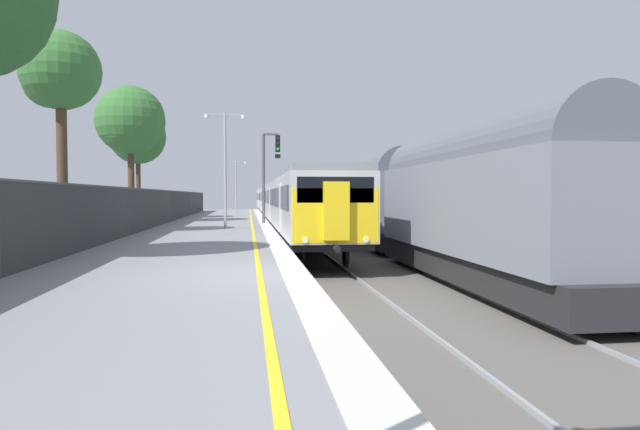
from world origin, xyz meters
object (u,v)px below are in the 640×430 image
Objects in this scene: platform_lamp_mid at (225,161)px; freight_train_adjacent_track at (410,197)px; signal_gantry at (268,167)px; background_tree_left at (58,75)px; platform_lamp_far at (236,182)px; background_tree_right at (137,138)px; commuter_train_at_platform at (279,200)px; background_tree_centre at (129,122)px.

freight_train_adjacent_track is at bearing -35.55° from platform_lamp_mid.
signal_gantry is 0.63× the size of background_tree_left.
signal_gantry is 0.93× the size of platform_lamp_mid.
signal_gantry is at bearing -83.54° from platform_lamp_far.
platform_lamp_mid reaches higher than platform_lamp_far.
background_tree_right is at bearing -118.36° from platform_lamp_far.
commuter_train_at_platform is 8.06× the size of background_tree_right.
platform_lamp_mid is 8.20m from background_tree_left.
platform_lamp_far is (-2.30, 20.34, -0.33)m from signal_gantry.
platform_lamp_mid is at bearing -50.04° from background_tree_centre.
platform_lamp_far is at bearing 90.00° from platform_lamp_mid.
platform_lamp_mid reaches higher than signal_gantry.
freight_train_adjacent_track is 15.59m from background_tree_left.
freight_train_adjacent_track is 3.11× the size of background_tree_left.
signal_gantry is at bearing 66.19° from platform_lamp_mid.
platform_lamp_mid is at bearing -62.74° from background_tree_right.
signal_gantry reaches higher than commuter_train_at_platform.
background_tree_centre reaches higher than freight_train_adjacent_track.
freight_train_adjacent_track is at bearing -42.74° from background_tree_centre.
platform_lamp_far is 29.82m from background_tree_left.
commuter_train_at_platform is 2.40× the size of freight_train_adjacent_track.
background_tree_right reaches higher than commuter_train_at_platform.
platform_lamp_mid is 0.69× the size of background_tree_centre.
background_tree_left reaches higher than signal_gantry.
background_tree_left is 1.02× the size of background_tree_centre.
platform_lamp_mid is at bearing -90.00° from platform_lamp_far.
background_tree_left is at bearing -93.82° from background_tree_centre.
background_tree_centre is at bearing 86.18° from background_tree_left.
background_tree_right is at bearing 127.93° from freight_train_adjacent_track.
commuter_train_at_platform is 26.59m from background_tree_left.
background_tree_centre reaches higher than background_tree_right.
platform_lamp_far is at bearing 96.46° from signal_gantry.
commuter_train_at_platform is 6.51m from platform_lamp_far.
background_tree_centre reaches higher than signal_gantry.
commuter_train_at_platform is at bearing -52.89° from platform_lamp_far.
background_tree_left reaches higher than platform_lamp_far.
commuter_train_at_platform is 13.68m from background_tree_right.
freight_train_adjacent_track is (4.00, -26.12, 0.32)m from commuter_train_at_platform.
commuter_train_at_platform is at bearing 98.72° from freight_train_adjacent_track.
background_tree_centre is (-8.36, 2.01, 2.80)m from signal_gantry.
signal_gantry reaches higher than freight_train_adjacent_track.
background_tree_centre is at bearing -108.28° from platform_lamp_far.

